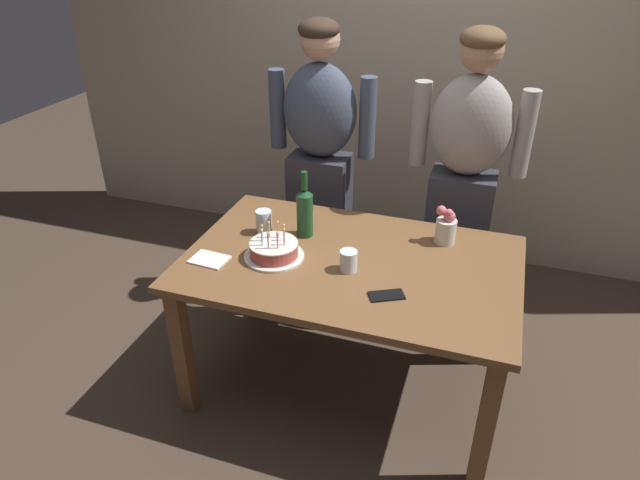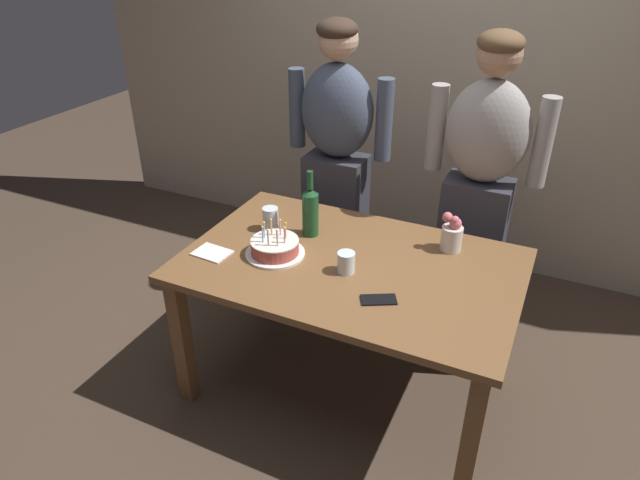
{
  "view_description": "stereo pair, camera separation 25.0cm",
  "coord_description": "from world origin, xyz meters",
  "px_view_note": "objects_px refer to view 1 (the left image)",
  "views": [
    {
      "loc": [
        0.56,
        -2.09,
        2.08
      ],
      "look_at": [
        -0.14,
        -0.03,
        0.84
      ],
      "focal_mm": 31.51,
      "sensor_mm": 36.0,
      "label": 1
    },
    {
      "loc": [
        0.79,
        -2.0,
        2.08
      ],
      "look_at": [
        -0.14,
        -0.03,
        0.84
      ],
      "focal_mm": 31.51,
      "sensor_mm": 36.0,
      "label": 2
    }
  ],
  "objects_px": {
    "water_glass_near": "(264,222)",
    "person_man_bearded": "(320,163)",
    "person_woman_cardigan": "(463,182)",
    "birthday_cake": "(274,250)",
    "cell_phone": "(387,295)",
    "napkin_stack": "(209,259)",
    "water_glass_far": "(349,261)",
    "wine_bottle": "(305,211)",
    "flower_vase": "(446,227)"
  },
  "relations": [
    {
      "from": "flower_vase",
      "to": "person_man_bearded",
      "type": "height_order",
      "value": "person_man_bearded"
    },
    {
      "from": "birthday_cake",
      "to": "person_man_bearded",
      "type": "xyz_separation_m",
      "value": [
        -0.06,
        0.83,
        0.1
      ]
    },
    {
      "from": "person_man_bearded",
      "to": "person_woman_cardigan",
      "type": "bearing_deg",
      "value": -180.0
    },
    {
      "from": "water_glass_near",
      "to": "cell_phone",
      "type": "distance_m",
      "value": 0.77
    },
    {
      "from": "water_glass_near",
      "to": "cell_phone",
      "type": "xyz_separation_m",
      "value": [
        0.69,
        -0.34,
        -0.06
      ]
    },
    {
      "from": "wine_bottle",
      "to": "napkin_stack",
      "type": "height_order",
      "value": "wine_bottle"
    },
    {
      "from": "water_glass_far",
      "to": "cell_phone",
      "type": "height_order",
      "value": "water_glass_far"
    },
    {
      "from": "cell_phone",
      "to": "flower_vase",
      "type": "bearing_deg",
      "value": 44.75
    },
    {
      "from": "napkin_stack",
      "to": "person_woman_cardigan",
      "type": "distance_m",
      "value": 1.39
    },
    {
      "from": "birthday_cake",
      "to": "flower_vase",
      "type": "distance_m",
      "value": 0.82
    },
    {
      "from": "person_man_bearded",
      "to": "water_glass_far",
      "type": "bearing_deg",
      "value": 116.47
    },
    {
      "from": "water_glass_far",
      "to": "wine_bottle",
      "type": "xyz_separation_m",
      "value": [
        -0.29,
        0.24,
        0.08
      ]
    },
    {
      "from": "birthday_cake",
      "to": "person_woman_cardigan",
      "type": "xyz_separation_m",
      "value": [
        0.74,
        0.83,
        0.1
      ]
    },
    {
      "from": "water_glass_far",
      "to": "napkin_stack",
      "type": "bearing_deg",
      "value": -168.77
    },
    {
      "from": "person_woman_cardigan",
      "to": "water_glass_far",
      "type": "bearing_deg",
      "value": 64.41
    },
    {
      "from": "person_woman_cardigan",
      "to": "person_man_bearded",
      "type": "bearing_deg",
      "value": 0.0
    },
    {
      "from": "cell_phone",
      "to": "napkin_stack",
      "type": "distance_m",
      "value": 0.82
    },
    {
      "from": "cell_phone",
      "to": "napkin_stack",
      "type": "relative_size",
      "value": 0.88
    },
    {
      "from": "birthday_cake",
      "to": "water_glass_far",
      "type": "distance_m",
      "value": 0.35
    },
    {
      "from": "wine_bottle",
      "to": "flower_vase",
      "type": "xyz_separation_m",
      "value": [
        0.65,
        0.15,
        -0.05
      ]
    },
    {
      "from": "water_glass_near",
      "to": "cell_phone",
      "type": "height_order",
      "value": "water_glass_near"
    },
    {
      "from": "wine_bottle",
      "to": "person_man_bearded",
      "type": "relative_size",
      "value": 0.2
    },
    {
      "from": "water_glass_near",
      "to": "water_glass_far",
      "type": "relative_size",
      "value": 1.24
    },
    {
      "from": "water_glass_near",
      "to": "napkin_stack",
      "type": "distance_m",
      "value": 0.35
    },
    {
      "from": "birthday_cake",
      "to": "cell_phone",
      "type": "xyz_separation_m",
      "value": [
        0.55,
        -0.13,
        -0.03
      ]
    },
    {
      "from": "water_glass_near",
      "to": "napkin_stack",
      "type": "xyz_separation_m",
      "value": [
        -0.13,
        -0.32,
        -0.06
      ]
    },
    {
      "from": "water_glass_far",
      "to": "person_woman_cardigan",
      "type": "relative_size",
      "value": 0.06
    },
    {
      "from": "napkin_stack",
      "to": "person_woman_cardigan",
      "type": "height_order",
      "value": "person_woman_cardigan"
    },
    {
      "from": "water_glass_near",
      "to": "person_woman_cardigan",
      "type": "bearing_deg",
      "value": 35.44
    },
    {
      "from": "water_glass_far",
      "to": "person_woman_cardigan",
      "type": "bearing_deg",
      "value": 64.41
    },
    {
      "from": "water_glass_near",
      "to": "person_man_bearded",
      "type": "bearing_deg",
      "value": 82.98
    },
    {
      "from": "cell_phone",
      "to": "napkin_stack",
      "type": "xyz_separation_m",
      "value": [
        -0.82,
        0.02,
        0.0
      ]
    },
    {
      "from": "water_glass_far",
      "to": "wine_bottle",
      "type": "height_order",
      "value": "wine_bottle"
    },
    {
      "from": "birthday_cake",
      "to": "water_glass_near",
      "type": "distance_m",
      "value": 0.24
    },
    {
      "from": "cell_phone",
      "to": "person_woman_cardigan",
      "type": "height_order",
      "value": "person_woman_cardigan"
    },
    {
      "from": "birthday_cake",
      "to": "person_woman_cardigan",
      "type": "bearing_deg",
      "value": 48.04
    },
    {
      "from": "cell_phone",
      "to": "person_woman_cardigan",
      "type": "relative_size",
      "value": 0.09
    },
    {
      "from": "birthday_cake",
      "to": "cell_phone",
      "type": "height_order",
      "value": "birthday_cake"
    },
    {
      "from": "birthday_cake",
      "to": "person_woman_cardigan",
      "type": "height_order",
      "value": "person_woman_cardigan"
    },
    {
      "from": "wine_bottle",
      "to": "flower_vase",
      "type": "bearing_deg",
      "value": 12.59
    },
    {
      "from": "cell_phone",
      "to": "person_man_bearded",
      "type": "height_order",
      "value": "person_man_bearded"
    },
    {
      "from": "water_glass_far",
      "to": "person_woman_cardigan",
      "type": "distance_m",
      "value": 0.92
    },
    {
      "from": "cell_phone",
      "to": "napkin_stack",
      "type": "height_order",
      "value": "same"
    },
    {
      "from": "water_glass_near",
      "to": "person_man_bearded",
      "type": "relative_size",
      "value": 0.07
    },
    {
      "from": "birthday_cake",
      "to": "person_man_bearded",
      "type": "distance_m",
      "value": 0.84
    },
    {
      "from": "water_glass_near",
      "to": "person_woman_cardigan",
      "type": "distance_m",
      "value": 1.08
    },
    {
      "from": "person_man_bearded",
      "to": "wine_bottle",
      "type": "bearing_deg",
      "value": 101.72
    },
    {
      "from": "flower_vase",
      "to": "person_man_bearded",
      "type": "distance_m",
      "value": 0.89
    },
    {
      "from": "person_man_bearded",
      "to": "birthday_cake",
      "type": "bearing_deg",
      "value": 94.07
    },
    {
      "from": "birthday_cake",
      "to": "napkin_stack",
      "type": "relative_size",
      "value": 1.68
    }
  ]
}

